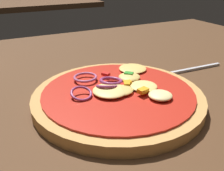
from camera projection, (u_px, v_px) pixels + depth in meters
dining_table at (83, 111)px, 0.39m from camera, size 1.28×0.89×0.03m
pizza at (118, 96)px, 0.38m from camera, size 0.26×0.26×0.03m
fork at (182, 71)px, 0.50m from camera, size 0.18×0.02×0.01m
background_table at (38, 3)px, 1.59m from camera, size 0.68×0.51×0.03m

